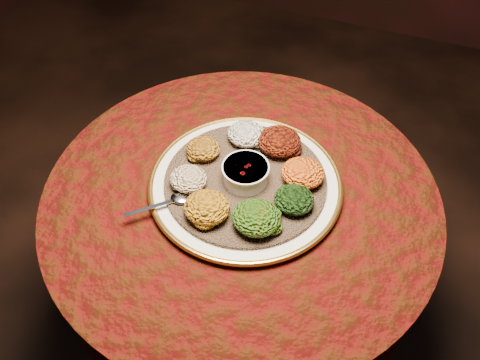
% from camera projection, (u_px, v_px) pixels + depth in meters
% --- Properties ---
extents(table, '(0.96, 0.96, 0.73)m').
position_uv_depth(table, '(241.00, 237.00, 1.42)').
color(table, black).
rests_on(table, ground).
extents(platter, '(0.49, 0.49, 0.02)m').
position_uv_depth(platter, '(245.00, 184.00, 1.29)').
color(platter, beige).
rests_on(platter, table).
extents(injera, '(0.41, 0.41, 0.01)m').
position_uv_depth(injera, '(245.00, 181.00, 1.28)').
color(injera, brown).
rests_on(injera, platter).
extents(stew_bowl, '(0.11, 0.11, 0.05)m').
position_uv_depth(stew_bowl, '(246.00, 172.00, 1.26)').
color(stew_bowl, white).
rests_on(stew_bowl, injera).
extents(spoon, '(0.12, 0.11, 0.01)m').
position_uv_depth(spoon, '(175.00, 200.00, 1.23)').
color(spoon, silver).
rests_on(spoon, injera).
extents(portion_ayib, '(0.10, 0.09, 0.05)m').
position_uv_depth(portion_ayib, '(246.00, 134.00, 1.35)').
color(portion_ayib, silver).
rests_on(portion_ayib, injera).
extents(portion_kitfo, '(0.11, 0.10, 0.05)m').
position_uv_depth(portion_kitfo, '(279.00, 141.00, 1.33)').
color(portion_kitfo, black).
rests_on(portion_kitfo, injera).
extents(portion_tikil, '(0.10, 0.10, 0.05)m').
position_uv_depth(portion_tikil, '(303.00, 173.00, 1.26)').
color(portion_tikil, '#C68910').
rests_on(portion_tikil, injera).
extents(portion_gomen, '(0.09, 0.09, 0.04)m').
position_uv_depth(portion_gomen, '(294.00, 200.00, 1.21)').
color(portion_gomen, black).
rests_on(portion_gomen, injera).
extents(portion_mixveg, '(0.11, 0.10, 0.05)m').
position_uv_depth(portion_mixveg, '(256.00, 218.00, 1.17)').
color(portion_mixveg, '#993509').
rests_on(portion_mixveg, injera).
extents(portion_kik, '(0.11, 0.10, 0.05)m').
position_uv_depth(portion_kik, '(207.00, 207.00, 1.19)').
color(portion_kik, '#BB7610').
rests_on(portion_kik, injera).
extents(portion_timatim, '(0.09, 0.08, 0.04)m').
position_uv_depth(portion_timatim, '(188.00, 179.00, 1.25)').
color(portion_timatim, maroon).
rests_on(portion_timatim, injera).
extents(portion_shiro, '(0.09, 0.08, 0.04)m').
position_uv_depth(portion_shiro, '(203.00, 148.00, 1.32)').
color(portion_shiro, '#896310').
rests_on(portion_shiro, injera).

